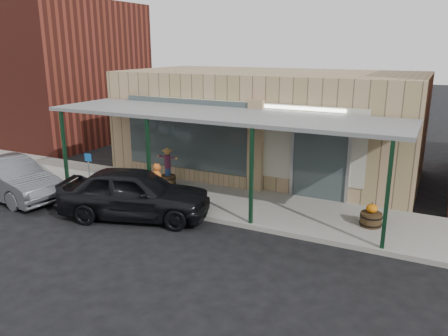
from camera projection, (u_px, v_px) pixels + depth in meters
The scene contains 10 objects.
ground at pixel (158, 244), 11.86m from camera, with size 120.00×120.00×0.00m, color black.
sidewalk at pixel (219, 201), 14.94m from camera, with size 40.00×3.20×0.15m, color gray.
storefront at pixel (269, 123), 18.32m from camera, with size 12.00×6.25×4.20m.
awning at pixel (218, 116), 14.12m from camera, with size 12.00×3.00×3.04m.
block_buildings_near at pixel (325, 82), 17.90m from camera, with size 61.00×8.00×8.00m.
barrel_scarecrow at pixel (168, 172), 16.30m from camera, with size 0.86×0.71×1.45m.
barrel_pumpkin at pixel (371, 218), 12.61m from camera, with size 0.80×0.80×0.72m.
handicap_sign at pixel (89, 167), 15.67m from camera, with size 0.28×0.05×1.35m.
parked_sedan at pixel (135, 193), 13.51m from camera, with size 5.04×3.21×1.60m.
car_grey at pixel (10, 179), 15.25m from camera, with size 1.52×4.35×1.43m, color #54565C.
Camera 1 is at (6.48, -8.91, 5.18)m, focal length 35.00 mm.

